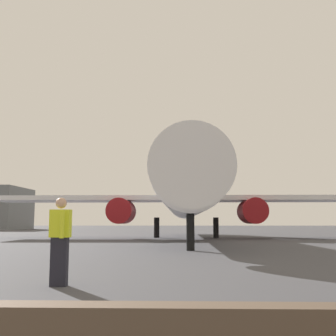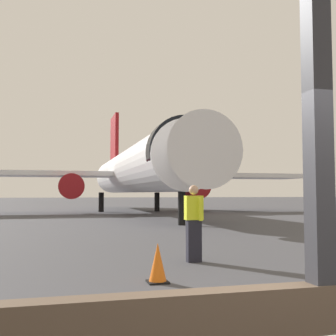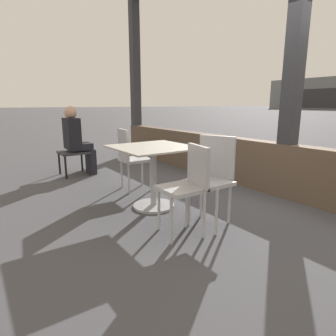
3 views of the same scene
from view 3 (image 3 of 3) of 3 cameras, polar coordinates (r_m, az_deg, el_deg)
The scene contains 8 objects.
window_frame at distance 4.23m, azimuth 23.35°, elevation 12.57°, with size 8.85×0.24×4.00m.
dining_table at distance 3.53m, azimuth -2.93°, elevation -0.14°, with size 0.92×0.92×0.77m.
cafe_chair_window_left at distance 4.27m, azimuth -7.58°, elevation 2.72°, with size 0.43×0.43×0.92m.
cafe_chair_window_right at distance 2.81m, azimuth 4.10°, elevation -2.62°, with size 0.46×0.46×0.89m.
cafe_chair_aisle_left at distance 3.07m, azimuth 8.89°, elevation -0.90°, with size 0.50×0.50×0.95m.
lounge_bench at distance 5.47m, azimuth -18.30°, elevation 2.56°, with size 0.48×0.48×0.44m.
seated_passenger at distance 5.43m, azimuth -17.76°, elevation 5.65°, with size 0.40×0.46×1.24m.
distant_hangar at distance 82.14m, azimuth 28.74°, elevation 12.78°, with size 22.53×12.14×7.19m.
Camera 3 is at (2.29, -3.56, 1.28)m, focal length 30.59 mm.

